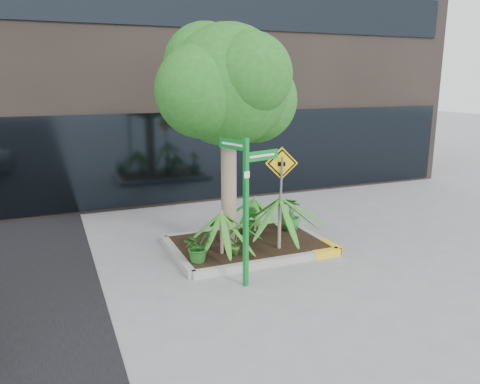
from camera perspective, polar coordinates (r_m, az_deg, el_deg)
name	(u,v)px	position (r m, az deg, el deg)	size (l,w,h in m)	color
ground	(245,254)	(9.98, 0.62, -7.58)	(80.00, 80.00, 0.00)	gray
planter	(250,244)	(10.26, 1.21, -6.36)	(3.35, 2.36, 0.15)	#9E9E99
tree	(228,86)	(9.67, -1.49, 12.81)	(3.17, 2.81, 4.76)	tan
palm_front	(280,198)	(9.61, 4.90, -0.77)	(1.30, 1.30, 1.44)	tan
palm_left	(221,213)	(9.35, -2.28, -2.55)	(1.03, 1.03, 1.14)	tan
palm_back	(255,199)	(10.78, 1.84, -0.83)	(0.93, 0.93, 1.03)	tan
shrub_a	(198,246)	(9.12, -5.17, -6.57)	(0.57, 0.57, 0.63)	#1D5A19
shrub_b	(291,214)	(10.95, 6.26, -2.72)	(0.44, 0.44, 0.79)	#217027
shrub_c	(235,239)	(9.41, -0.59, -5.75)	(0.35, 0.35, 0.67)	#357223
shrub_d	(250,220)	(10.59, 1.24, -3.42)	(0.39, 0.39, 0.71)	#1D5E1B
street_sign_post	(246,196)	(8.07, 0.77, -0.48)	(0.92, 0.76, 2.65)	#0B8026
cattle_sign	(281,181)	(9.45, 5.03, 1.32)	(0.64, 0.29, 2.15)	slate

